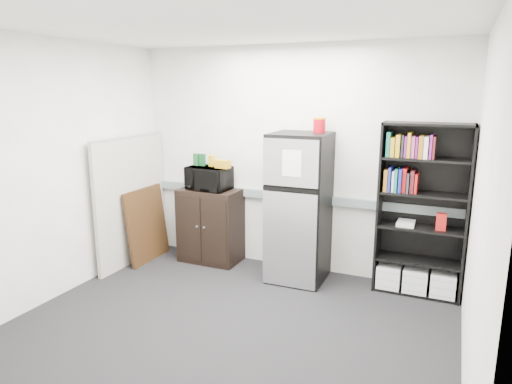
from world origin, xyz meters
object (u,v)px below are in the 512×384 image
(refrigerator, at_px, (299,208))
(microwave, at_px, (209,178))
(bookshelf, at_px, (422,212))
(cubicle_partition, at_px, (132,200))
(cabinet, at_px, (211,225))

(refrigerator, bearing_deg, microwave, 175.84)
(bookshelf, bearing_deg, cubicle_partition, -171.94)
(bookshelf, height_order, cubicle_partition, bookshelf)
(cubicle_partition, height_order, refrigerator, refrigerator)
(refrigerator, bearing_deg, cabinet, 175.09)
(microwave, relative_size, refrigerator, 0.31)
(bookshelf, distance_m, microwave, 2.54)
(bookshelf, xyz_separation_m, refrigerator, (-1.32, -0.14, -0.06))
(cabinet, bearing_deg, cubicle_partition, -154.88)
(bookshelf, distance_m, cabinet, 2.57)
(cabinet, relative_size, microwave, 1.81)
(cubicle_partition, distance_m, microwave, 1.02)
(bookshelf, relative_size, refrigerator, 1.08)
(cabinet, bearing_deg, bookshelf, 1.46)
(cabinet, distance_m, refrigerator, 1.28)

